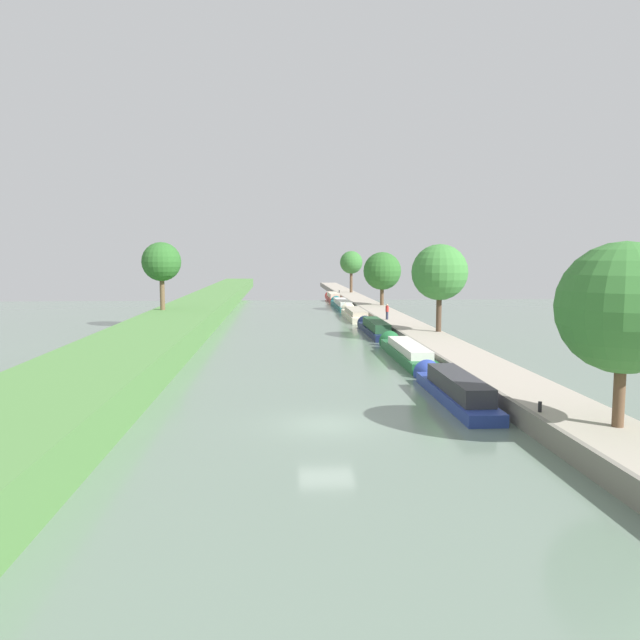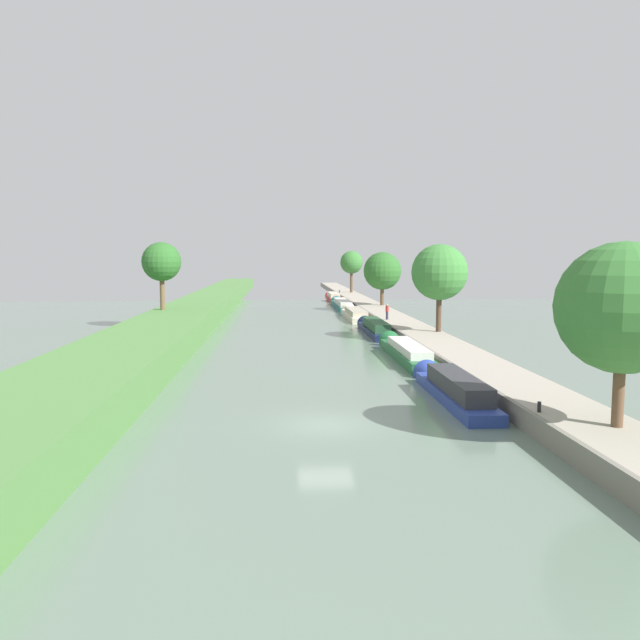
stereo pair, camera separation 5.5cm
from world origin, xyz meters
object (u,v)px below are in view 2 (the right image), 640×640
object	(u,v)px
person_walking	(387,311)
mooring_bollard_near	(539,407)
narrowboat_green	(405,351)
narrowboat_cream	(354,314)
narrowboat_teal	(342,304)
narrowboat_blue	(452,388)
narrowboat_red	(333,297)
narrowboat_navy	(374,328)
mooring_bollard_far	(339,291)

from	to	relation	value
person_walking	mooring_bollard_near	distance (m)	38.91
narrowboat_green	person_walking	size ratio (longest dim) A/B	8.03
narrowboat_cream	narrowboat_teal	xyz separation A→B (m)	(-0.07, 14.99, 0.03)
mooring_bollard_near	narrowboat_blue	bearing A→B (deg)	106.09
narrowboat_blue	mooring_bollard_near	world-z (taller)	narrowboat_blue
narrowboat_green	mooring_bollard_near	bearing A→B (deg)	-85.06
narrowboat_teal	narrowboat_red	size ratio (longest dim) A/B	1.33
person_walking	mooring_bollard_near	xyz separation A→B (m)	(-0.29, -38.91, -0.65)
narrowboat_blue	narrowboat_navy	size ratio (longest dim) A/B	0.88
narrowboat_red	mooring_bollard_near	xyz separation A→B (m)	(1.78, -81.64, 0.62)
person_walking	narrowboat_cream	bearing A→B (deg)	100.81
narrowboat_green	mooring_bollard_far	bearing A→B (deg)	88.56
mooring_bollard_far	mooring_bollard_near	bearing A→B (deg)	-90.00
narrowboat_cream	mooring_bollard_near	bearing A→B (deg)	-87.89
narrowboat_blue	narrowboat_cream	world-z (taller)	narrowboat_blue
narrowboat_cream	person_walking	xyz separation A→B (m)	(2.13, -11.18, 1.31)
narrowboat_green	narrowboat_cream	world-z (taller)	narrowboat_cream
narrowboat_cream	narrowboat_teal	world-z (taller)	narrowboat_cream
narrowboat_cream	mooring_bollard_far	distance (m)	37.73
narrowboat_teal	mooring_bollard_far	xyz separation A→B (m)	(1.91, 22.68, 0.63)
narrowboat_red	mooring_bollard_far	distance (m)	6.40
narrowboat_blue	narrowboat_red	distance (m)	75.05
narrowboat_green	person_walking	bearing A→B (deg)	84.00
narrowboat_green	narrowboat_red	distance (m)	61.82
narrowboat_teal	narrowboat_blue	bearing A→B (deg)	-89.99
narrowboat_teal	person_walking	bearing A→B (deg)	-85.19
narrowboat_green	narrowboat_cream	size ratio (longest dim) A/B	0.96
narrowboat_navy	narrowboat_cream	world-z (taller)	narrowboat_navy
narrowboat_blue	narrowboat_red	world-z (taller)	narrowboat_blue
narrowboat_navy	mooring_bollard_near	distance (m)	34.67
narrowboat_red	mooring_bollard_far	bearing A→B (deg)	73.82
narrowboat_cream	narrowboat_red	world-z (taller)	narrowboat_cream
narrowboat_navy	person_walking	size ratio (longest dim) A/B	7.88
person_walking	narrowboat_green	bearing A→B (deg)	-96.00
narrowboat_blue	person_walking	bearing A→B (deg)	86.12
narrowboat_green	mooring_bollard_near	xyz separation A→B (m)	(1.71, -19.82, 0.64)
narrowboat_green	narrowboat_navy	bearing A→B (deg)	90.13
narrowboat_navy	narrowboat_red	distance (m)	47.03
person_walking	mooring_bollard_near	world-z (taller)	person_walking
narrowboat_blue	mooring_bollard_far	distance (m)	81.20
narrowboat_teal	narrowboat_red	distance (m)	16.56
narrowboat_blue	narrowboat_teal	xyz separation A→B (m)	(-0.01, 58.49, -0.06)
narrowboat_teal	mooring_bollard_far	world-z (taller)	mooring_bollard_far
narrowboat_blue	narrowboat_cream	bearing A→B (deg)	89.92
narrowboat_green	narrowboat_teal	world-z (taller)	narrowboat_teal
narrowboat_navy	narrowboat_red	size ratio (longest dim) A/B	1.03
narrowboat_green	mooring_bollard_far	distance (m)	67.97
narrowboat_blue	narrowboat_navy	xyz separation A→B (m)	(0.15, 28.02, -0.02)
narrowboat_teal	narrowboat_red	world-z (taller)	narrowboat_red
narrowboat_navy	narrowboat_teal	distance (m)	30.47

